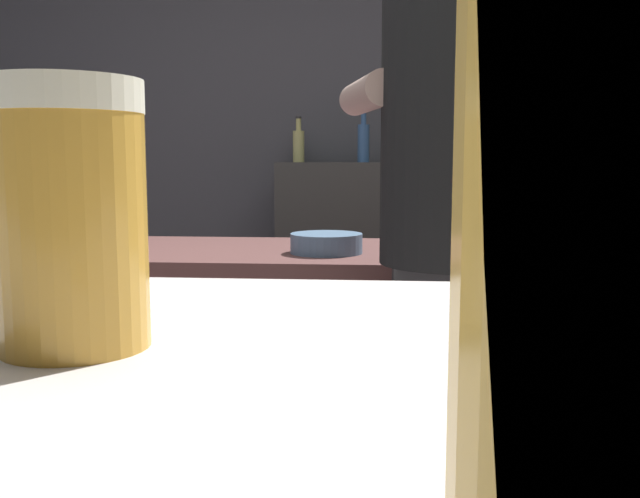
# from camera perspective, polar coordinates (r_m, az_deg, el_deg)

# --- Properties ---
(wall_back) EXTENTS (5.20, 0.10, 2.70)m
(wall_back) POSITION_cam_1_polar(r_m,az_deg,el_deg) (3.52, 2.18, 10.23)
(wall_back) COLOR #4C4C54
(wall_back) RESTS_ON ground
(prep_counter) EXTENTS (2.10, 0.60, 0.91)m
(prep_counter) POSITION_cam_1_polar(r_m,az_deg,el_deg) (2.13, 9.76, -12.31)
(prep_counter) COLOR brown
(prep_counter) RESTS_ON ground
(back_shelf) EXTENTS (0.92, 0.36, 1.16)m
(back_shelf) POSITION_cam_1_polar(r_m,az_deg,el_deg) (3.28, 4.79, -3.10)
(back_shelf) COLOR #3B3B3A
(back_shelf) RESTS_ON ground
(bartender) EXTENTS (0.48, 0.55, 1.75)m
(bartender) POSITION_cam_1_polar(r_m,az_deg,el_deg) (1.56, 11.18, 1.64)
(bartender) COLOR #2E2F31
(bartender) RESTS_ON ground
(mixing_bowl) EXTENTS (0.20, 0.20, 0.05)m
(mixing_bowl) POSITION_cam_1_polar(r_m,az_deg,el_deg) (1.94, 0.52, 0.47)
(mixing_bowl) COLOR slate
(mixing_bowl) RESTS_ON prep_counter
(chefs_knife) EXTENTS (0.24, 0.06, 0.01)m
(chefs_knife) POSITION_cam_1_polar(r_m,az_deg,el_deg) (2.02, 17.72, -0.26)
(chefs_knife) COLOR silver
(chefs_knife) RESTS_ON prep_counter
(pint_glass_far) EXTENTS (0.07, 0.07, 0.13)m
(pint_glass_far) POSITION_cam_1_polar(r_m,az_deg,el_deg) (0.36, -19.64, 2.57)
(pint_glass_far) COLOR gold
(pint_glass_far) RESTS_ON bar_counter
(bottle_olive_oil) EXTENTS (0.05, 0.05, 0.21)m
(bottle_olive_oil) POSITION_cam_1_polar(r_m,az_deg,el_deg) (3.34, -1.76, 8.51)
(bottle_olive_oil) COLOR #CFCA7A
(bottle_olive_oil) RESTS_ON back_shelf
(bottle_vinegar) EXTENTS (0.06, 0.06, 0.24)m
(bottle_vinegar) POSITION_cam_1_polar(r_m,az_deg,el_deg) (3.30, 7.92, 8.67)
(bottle_vinegar) COLOR #C8CF78
(bottle_vinegar) RESTS_ON back_shelf
(bottle_soy) EXTENTS (0.05, 0.05, 0.24)m
(bottle_soy) POSITION_cam_1_polar(r_m,az_deg,el_deg) (3.18, 3.56, 8.77)
(bottle_soy) COLOR #395F95
(bottle_soy) RESTS_ON back_shelf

